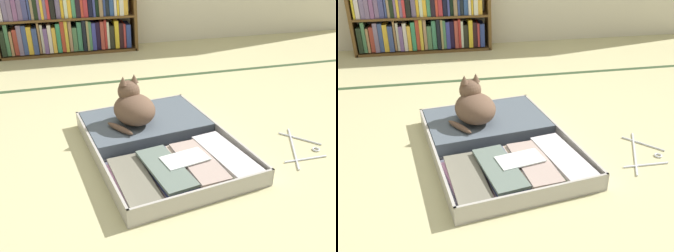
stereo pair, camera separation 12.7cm
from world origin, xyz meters
The scene contains 6 objects.
ground_plane centered at (0.00, 0.00, 0.00)m, with size 10.00×10.00×0.00m, color #C9C18C.
tatami_border centered at (0.00, 1.30, 0.00)m, with size 4.80×0.05×0.00m.
bookshelf centered at (-0.48, 2.25, 0.32)m, with size 1.31×0.26×0.68m.
open_suitcase centered at (-0.10, 0.23, 0.04)m, with size 0.82×1.05×0.09m.
black_cat centered at (-0.21, 0.38, 0.18)m, with size 0.30×0.32×0.26m.
clothes_hanger centered at (0.62, 0.00, 0.00)m, with size 0.29×0.39×0.01m.
Camera 2 is at (-0.40, -1.46, 1.00)m, focal length 39.07 mm.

